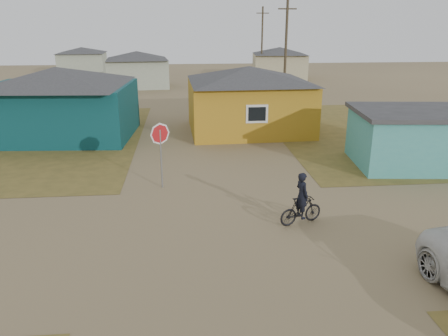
# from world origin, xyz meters

# --- Properties ---
(ground) EXTENTS (120.00, 120.00, 0.00)m
(ground) POSITION_xyz_m (0.00, 0.00, 0.00)
(ground) COLOR olive
(grass_ne) EXTENTS (20.00, 18.00, 0.00)m
(grass_ne) POSITION_xyz_m (14.00, 13.00, 0.01)
(grass_ne) COLOR brown
(grass_ne) RESTS_ON ground
(house_teal) EXTENTS (8.93, 7.08, 4.00)m
(house_teal) POSITION_xyz_m (-8.50, 13.50, 2.05)
(house_teal) COLOR #0A3539
(house_teal) RESTS_ON ground
(house_yellow) EXTENTS (7.72, 6.76, 3.90)m
(house_yellow) POSITION_xyz_m (2.50, 14.00, 2.00)
(house_yellow) COLOR #B3801B
(house_yellow) RESTS_ON ground
(shed_turquoise) EXTENTS (6.71, 4.93, 2.60)m
(shed_turquoise) POSITION_xyz_m (9.50, 6.50, 1.31)
(shed_turquoise) COLOR teal
(shed_turquoise) RESTS_ON ground
(house_pale_west) EXTENTS (7.04, 6.15, 3.60)m
(house_pale_west) POSITION_xyz_m (-6.00, 34.00, 1.86)
(house_pale_west) COLOR #9EA68E
(house_pale_west) RESTS_ON ground
(house_beige_east) EXTENTS (6.95, 6.05, 3.60)m
(house_beige_east) POSITION_xyz_m (10.00, 40.00, 1.86)
(house_beige_east) COLOR tan
(house_beige_east) RESTS_ON ground
(house_pale_north) EXTENTS (6.28, 5.81, 3.40)m
(house_pale_north) POSITION_xyz_m (-14.00, 46.00, 1.75)
(house_pale_north) COLOR #9EA68E
(house_pale_north) RESTS_ON ground
(utility_pole_near) EXTENTS (1.40, 0.20, 8.00)m
(utility_pole_near) POSITION_xyz_m (6.50, 22.00, 4.14)
(utility_pole_near) COLOR #423828
(utility_pole_near) RESTS_ON ground
(utility_pole_far) EXTENTS (1.40, 0.20, 8.00)m
(utility_pole_far) POSITION_xyz_m (7.50, 38.00, 4.14)
(utility_pole_far) COLOR #423828
(utility_pole_far) RESTS_ON ground
(stop_sign) EXTENTS (0.86, 0.22, 2.66)m
(stop_sign) POSITION_xyz_m (-2.38, 4.66, 1.94)
(stop_sign) COLOR gray
(stop_sign) RESTS_ON ground
(cyclist) EXTENTS (1.63, 0.94, 1.78)m
(cyclist) POSITION_xyz_m (2.31, 0.86, 0.65)
(cyclist) COLOR black
(cyclist) RESTS_ON ground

